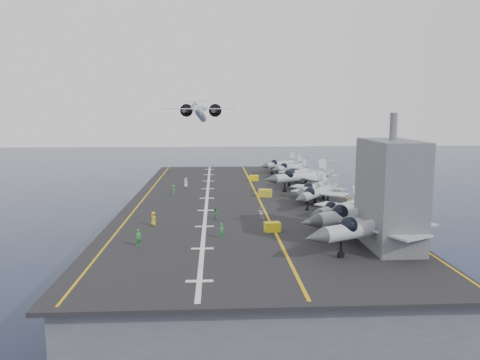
{
  "coord_description": "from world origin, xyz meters",
  "views": [
    {
      "loc": [
        -4.48,
        -80.4,
        25.68
      ],
      "look_at": [
        0.0,
        4.0,
        13.0
      ],
      "focal_mm": 35.0,
      "sensor_mm": 36.0,
      "label": 1
    }
  ],
  "objects_px": {
    "fighter_jet_0": "(374,226)",
    "tow_cart_a": "(272,227)",
    "transport_plane": "(199,113)",
    "island_superstructure": "(391,181)"
  },
  "relations": [
    {
      "from": "fighter_jet_0",
      "to": "tow_cart_a",
      "type": "height_order",
      "value": "fighter_jet_0"
    },
    {
      "from": "tow_cart_a",
      "to": "transport_plane",
      "type": "height_order",
      "value": "transport_plane"
    },
    {
      "from": "island_superstructure",
      "to": "fighter_jet_0",
      "type": "relative_size",
      "value": 0.76
    },
    {
      "from": "tow_cart_a",
      "to": "fighter_jet_0",
      "type": "bearing_deg",
      "value": -41.89
    },
    {
      "from": "island_superstructure",
      "to": "tow_cart_a",
      "type": "xyz_separation_m",
      "value": [
        -12.32,
        7.1,
        -6.91
      ]
    },
    {
      "from": "fighter_jet_0",
      "to": "island_superstructure",
      "type": "bearing_deg",
      "value": 37.94
    },
    {
      "from": "fighter_jet_0",
      "to": "transport_plane",
      "type": "distance_m",
      "value": 89.97
    },
    {
      "from": "transport_plane",
      "to": "tow_cart_a",
      "type": "bearing_deg",
      "value": -81.47
    },
    {
      "from": "island_superstructure",
      "to": "transport_plane",
      "type": "height_order",
      "value": "transport_plane"
    },
    {
      "from": "transport_plane",
      "to": "fighter_jet_0",
      "type": "bearing_deg",
      "value": -75.98
    }
  ]
}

